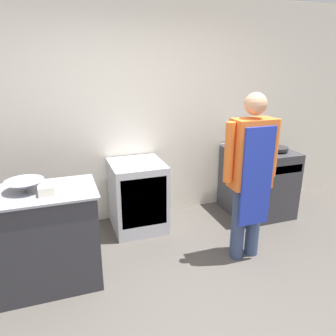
# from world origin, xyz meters

# --- Properties ---
(ground_plane) EXTENTS (14.00, 14.00, 0.00)m
(ground_plane) POSITION_xyz_m (0.00, 0.00, 0.00)
(ground_plane) COLOR #4C4742
(wall_back) EXTENTS (8.00, 0.05, 2.70)m
(wall_back) POSITION_xyz_m (0.00, 2.08, 1.35)
(wall_back) COLOR silver
(wall_back) RESTS_ON ground_plane
(prep_counter) EXTENTS (1.37, 0.61, 0.91)m
(prep_counter) POSITION_xyz_m (-1.28, 0.96, 0.46)
(prep_counter) COLOR #2D2D33
(prep_counter) RESTS_ON ground_plane
(stove) EXTENTS (0.76, 0.78, 0.89)m
(stove) POSITION_xyz_m (1.58, 1.61, 0.44)
(stove) COLOR #38383D
(stove) RESTS_ON ground_plane
(fridge_unit) EXTENTS (0.62, 0.63, 0.83)m
(fridge_unit) POSITION_xyz_m (-0.03, 1.71, 0.42)
(fridge_unit) COLOR silver
(fridge_unit) RESTS_ON ground_plane
(person_cook) EXTENTS (0.58, 0.24, 1.70)m
(person_cook) POSITION_xyz_m (0.87, 0.74, 0.96)
(person_cook) COLOR #38476B
(person_cook) RESTS_ON ground_plane
(mixing_bowl) EXTENTS (0.33, 0.33, 0.10)m
(mixing_bowl) POSITION_xyz_m (-1.18, 1.01, 0.96)
(mixing_bowl) COLOR gray
(mixing_bowl) RESTS_ON prep_counter
(plastic_tub) EXTENTS (0.13, 0.13, 0.08)m
(plastic_tub) POSITION_xyz_m (-1.01, 0.86, 0.95)
(plastic_tub) COLOR silver
(plastic_tub) RESTS_ON prep_counter
(stock_pot) EXTENTS (0.26, 0.26, 0.24)m
(stock_pot) POSITION_xyz_m (1.41, 1.75, 1.01)
(stock_pot) COLOR gray
(stock_pot) RESTS_ON stove
(saute_pan) EXTENTS (0.27, 0.27, 0.04)m
(saute_pan) POSITION_xyz_m (1.73, 1.47, 0.91)
(saute_pan) COLOR #262628
(saute_pan) RESTS_ON stove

